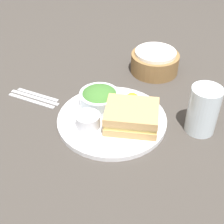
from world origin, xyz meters
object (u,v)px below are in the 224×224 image
dressing_cup (88,121)px  knife (35,97)px  bread_basket (154,62)px  spoon (38,94)px  fork (31,100)px  sandwich (131,117)px  drink_glass (203,110)px  salad_bowl (99,97)px  plate (112,119)px

dressing_cup → knife: dressing_cup is taller
bread_basket → spoon: 0.41m
bread_basket → fork: bearing=-127.4°
sandwich → drink_glass: size_ratio=1.29×
salad_bowl → fork: (-0.20, -0.07, -0.04)m
sandwich → spoon: (-0.33, 0.00, -0.04)m
sandwich → dressing_cup: sandwich is taller
fork → spoon: (-0.00, 0.04, 0.00)m
drink_glass → knife: 0.51m
drink_glass → spoon: bearing=-170.4°
salad_bowl → bread_basket: bread_basket is taller
drink_glass → fork: 0.51m
spoon → drink_glass: bearing=-173.8°
knife → fork: bearing=90.0°
plate → bread_basket: bread_basket is taller
plate → knife: size_ratio=1.76×
dressing_cup → knife: size_ratio=0.38×
salad_bowl → knife: 0.21m
plate → dressing_cup: 0.08m
knife → bread_basket: bearing=-132.5°
sandwich → spoon: sandwich is taller
sandwich → salad_bowl: bearing=162.8°
salad_bowl → drink_glass: bearing=9.9°
fork → knife: size_ratio=0.95×
plate → sandwich: 0.07m
plate → salad_bowl: 0.08m
sandwich → salad_bowl: same height
drink_glass → spoon: size_ratio=0.90×
salad_bowl → drink_glass: size_ratio=0.87×
bread_basket → fork: size_ratio=0.99×
fork → sandwich: bearing=-177.8°
sandwich → drink_glass: (0.17, 0.09, 0.02)m
plate → knife: 0.27m
fork → spoon: same height
spoon → bread_basket: bearing=-134.2°
dressing_cup → bread_basket: bearing=84.2°
sandwich → spoon: bearing=179.3°
drink_glass → fork: drink_glass is taller
knife → spoon: 0.02m
drink_glass → knife: (-0.49, -0.10, -0.06)m
plate → knife: plate is taller
dressing_cup → spoon: dressing_cup is taller
knife → sandwich: bearing=179.0°
sandwich → drink_glass: bearing=27.9°
salad_bowl → spoon: (-0.21, -0.03, -0.04)m
plate → dressing_cup: (-0.04, -0.06, 0.03)m
salad_bowl → drink_glass: (0.29, 0.05, 0.03)m
knife → plate: bearing=180.0°
plate → drink_glass: (0.23, 0.09, 0.06)m
salad_bowl → drink_glass: drink_glass is taller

